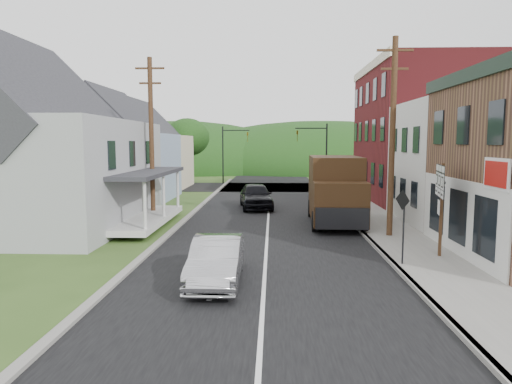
# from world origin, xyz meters

# --- Properties ---
(ground) EXTENTS (120.00, 120.00, 0.00)m
(ground) POSITION_xyz_m (0.00, 0.00, 0.00)
(ground) COLOR #2D4719
(ground) RESTS_ON ground
(road) EXTENTS (9.00, 90.00, 0.02)m
(road) POSITION_xyz_m (0.00, 10.00, 0.00)
(road) COLOR black
(road) RESTS_ON ground
(cross_road) EXTENTS (60.00, 9.00, 0.02)m
(cross_road) POSITION_xyz_m (0.00, 27.00, 0.00)
(cross_road) COLOR black
(cross_road) RESTS_ON ground
(sidewalk_right) EXTENTS (2.80, 55.00, 0.15)m
(sidewalk_right) POSITION_xyz_m (5.90, 8.00, 0.07)
(sidewalk_right) COLOR slate
(sidewalk_right) RESTS_ON ground
(curb_right) EXTENTS (0.20, 55.00, 0.15)m
(curb_right) POSITION_xyz_m (4.55, 8.00, 0.07)
(curb_right) COLOR slate
(curb_right) RESTS_ON ground
(curb_left) EXTENTS (0.30, 55.00, 0.12)m
(curb_left) POSITION_xyz_m (-4.65, 8.00, 0.06)
(curb_left) COLOR slate
(curb_left) RESTS_ON ground
(storefront_white) EXTENTS (8.00, 7.00, 6.50)m
(storefront_white) POSITION_xyz_m (11.30, 7.50, 3.25)
(storefront_white) COLOR silver
(storefront_white) RESTS_ON ground
(storefront_red) EXTENTS (8.00, 12.00, 10.00)m
(storefront_red) POSITION_xyz_m (11.30, 17.00, 5.00)
(storefront_red) COLOR maroon
(storefront_red) RESTS_ON ground
(house_gray) EXTENTS (10.20, 12.24, 8.35)m
(house_gray) POSITION_xyz_m (-12.00, 6.00, 4.23)
(house_gray) COLOR #A2A4A7
(house_gray) RESTS_ON ground
(house_blue) EXTENTS (7.14, 8.16, 7.28)m
(house_blue) POSITION_xyz_m (-11.00, 17.00, 3.69)
(house_blue) COLOR #8FA4C4
(house_blue) RESTS_ON ground
(house_cream) EXTENTS (7.14, 8.16, 7.28)m
(house_cream) POSITION_xyz_m (-11.50, 26.00, 3.69)
(house_cream) COLOR beige
(house_cream) RESTS_ON ground
(utility_pole_right) EXTENTS (1.60, 0.26, 9.00)m
(utility_pole_right) POSITION_xyz_m (5.60, 3.50, 4.66)
(utility_pole_right) COLOR #472D19
(utility_pole_right) RESTS_ON ground
(utility_pole_left) EXTENTS (1.60, 0.26, 9.00)m
(utility_pole_left) POSITION_xyz_m (-6.50, 8.00, 4.66)
(utility_pole_left) COLOR #472D19
(utility_pole_left) RESTS_ON ground
(traffic_signal_right) EXTENTS (2.87, 0.20, 6.00)m
(traffic_signal_right) POSITION_xyz_m (4.30, 23.50, 3.76)
(traffic_signal_right) COLOR black
(traffic_signal_right) RESTS_ON ground
(traffic_signal_left) EXTENTS (2.87, 0.20, 6.00)m
(traffic_signal_left) POSITION_xyz_m (-4.30, 30.50, 3.76)
(traffic_signal_left) COLOR black
(traffic_signal_left) RESTS_ON ground
(tree_left_b) EXTENTS (4.80, 4.80, 6.94)m
(tree_left_b) POSITION_xyz_m (-17.00, 12.00, 4.88)
(tree_left_b) COLOR #382616
(tree_left_b) RESTS_ON ground
(tree_left_c) EXTENTS (5.80, 5.80, 8.41)m
(tree_left_c) POSITION_xyz_m (-19.00, 20.00, 5.94)
(tree_left_c) COLOR #382616
(tree_left_c) RESTS_ON ground
(tree_left_d) EXTENTS (4.80, 4.80, 6.94)m
(tree_left_d) POSITION_xyz_m (-9.00, 32.00, 4.88)
(tree_left_d) COLOR #382616
(tree_left_d) RESTS_ON ground
(forested_ridge) EXTENTS (90.00, 30.00, 16.00)m
(forested_ridge) POSITION_xyz_m (0.00, 55.00, 0.00)
(forested_ridge) COLOR black
(forested_ridge) RESTS_ON ground
(silver_sedan) EXTENTS (1.55, 4.31, 1.42)m
(silver_sedan) POSITION_xyz_m (-1.48, -3.45, 0.71)
(silver_sedan) COLOR #ADACB1
(silver_sedan) RESTS_ON ground
(dark_sedan) EXTENTS (2.58, 5.11, 1.67)m
(dark_sedan) POSITION_xyz_m (-0.87, 12.69, 0.84)
(dark_sedan) COLOR black
(dark_sedan) RESTS_ON ground
(delivery_van) EXTENTS (2.89, 6.55, 3.61)m
(delivery_van) POSITION_xyz_m (3.61, 7.09, 1.83)
(delivery_van) COLOR #311D0D
(delivery_van) RESTS_ON ground
(route_sign_cluster) EXTENTS (0.48, 1.95, 3.47)m
(route_sign_cluster) POSITION_xyz_m (6.46, -0.28, 2.40)
(route_sign_cluster) COLOR #472D19
(route_sign_cluster) RESTS_ON sidewalk_right
(warning_sign) EXTENTS (0.31, 0.67, 2.62)m
(warning_sign) POSITION_xyz_m (4.78, -1.50, 1.82)
(warning_sign) COLOR black
(warning_sign) RESTS_ON sidewalk_right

